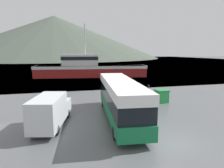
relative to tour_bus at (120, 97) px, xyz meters
name	(u,v)px	position (x,y,z in m)	size (l,w,h in m)	color
ground_plane	(168,143)	(1.65, -5.44, -1.91)	(400.00, 400.00, 0.00)	#515456
water_surface	(70,60)	(1.65, 133.42, -1.91)	(240.00, 240.00, 0.00)	#475B6B
hill_backdrop	(55,37)	(-9.34, 181.85, 17.28)	(190.25, 190.25, 38.39)	#424C42
tour_bus	(120,97)	(0.00, 0.00, 0.00)	(3.81, 12.21, 3.41)	#146B3D
delivery_van	(51,110)	(-5.84, -0.55, -0.57)	(3.31, 6.49, 2.55)	silver
fishing_boat	(89,68)	(1.49, 30.21, 0.09)	(26.12, 8.32, 12.24)	maroon
storage_bin	(162,96)	(6.37, 4.30, -1.16)	(1.40, 1.39, 1.48)	green
small_boat	(110,71)	(8.82, 40.06, -1.55)	(3.39, 7.00, 0.73)	#1E5138
mooring_bollard	(148,87)	(8.12, 11.71, -1.48)	(0.29, 0.29, 0.80)	black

